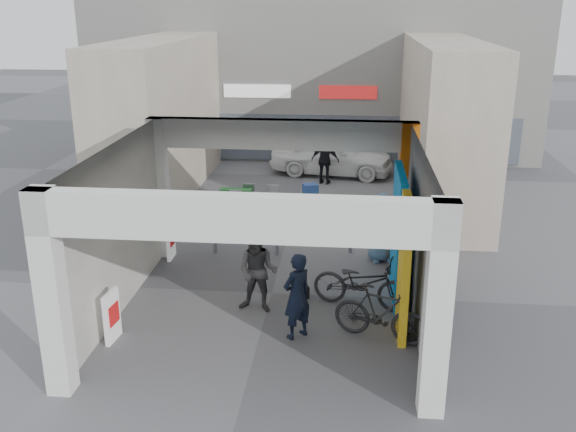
# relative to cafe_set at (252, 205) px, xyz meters

# --- Properties ---
(ground) EXTENTS (90.00, 90.00, 0.00)m
(ground) POSITION_rel_cafe_set_xyz_m (1.24, -5.38, -0.30)
(ground) COLOR #5B5A60
(ground) RESTS_ON ground
(arcade_canopy) EXTENTS (6.40, 6.45, 6.40)m
(arcade_canopy) POSITION_rel_cafe_set_xyz_m (1.78, -6.20, 2.00)
(arcade_canopy) COLOR silver
(arcade_canopy) RESTS_ON ground
(far_building) EXTENTS (18.00, 4.08, 8.00)m
(far_building) POSITION_rel_cafe_set_xyz_m (1.24, 8.62, 3.69)
(far_building) COLOR silver
(far_building) RESTS_ON ground
(plaza_bldg_left) EXTENTS (2.00, 9.00, 5.00)m
(plaza_bldg_left) POSITION_rel_cafe_set_xyz_m (-3.26, 2.12, 2.20)
(plaza_bldg_left) COLOR #C0B39F
(plaza_bldg_left) RESTS_ON ground
(plaza_bldg_right) EXTENTS (2.00, 9.00, 5.00)m
(plaza_bldg_right) POSITION_rel_cafe_set_xyz_m (5.74, 2.12, 2.20)
(plaza_bldg_right) COLOR #C0B39F
(plaza_bldg_right) RESTS_ON ground
(bollard_left) EXTENTS (0.09, 0.09, 0.97)m
(bollard_left) POSITION_rel_cafe_set_xyz_m (-0.49, -3.13, 0.19)
(bollard_left) COLOR #92959A
(bollard_left) RESTS_ON ground
(bollard_center) EXTENTS (0.09, 0.09, 0.93)m
(bollard_center) POSITION_rel_cafe_set_xyz_m (1.10, -3.10, 0.17)
(bollard_center) COLOR #92959A
(bollard_center) RESTS_ON ground
(bollard_right) EXTENTS (0.09, 0.09, 0.87)m
(bollard_right) POSITION_rel_cafe_set_xyz_m (2.96, -2.78, 0.14)
(bollard_right) COLOR #92959A
(bollard_right) RESTS_ON ground
(advert_board_near) EXTENTS (0.15, 0.56, 1.00)m
(advert_board_near) POSITION_rel_cafe_set_xyz_m (-1.51, -7.69, 0.21)
(advert_board_near) COLOR silver
(advert_board_near) RESTS_ON ground
(advert_board_far) EXTENTS (0.10, 0.55, 1.00)m
(advert_board_far) POSITION_rel_cafe_set_xyz_m (-1.51, -3.58, 0.21)
(advert_board_far) COLOR silver
(advert_board_far) RESTS_ON ground
(cafe_set) EXTENTS (1.39, 1.12, 0.84)m
(cafe_set) POSITION_rel_cafe_set_xyz_m (0.00, 0.00, 0.00)
(cafe_set) COLOR #A1A1A5
(cafe_set) RESTS_ON ground
(produce_stand) EXTENTS (1.13, 0.61, 0.75)m
(produce_stand) POSITION_rel_cafe_set_xyz_m (-0.51, -0.01, -0.00)
(produce_stand) COLOR black
(produce_stand) RESTS_ON ground
(crate_stack) EXTENTS (0.55, 0.49, 0.56)m
(crate_stack) POSITION_rel_cafe_set_xyz_m (1.65, 1.55, -0.02)
(crate_stack) COLOR #18551C
(crate_stack) RESTS_ON ground
(border_collie) EXTENTS (0.26, 0.52, 0.72)m
(border_collie) POSITION_rel_cafe_set_xyz_m (1.90, -5.54, -0.01)
(border_collie) COLOR black
(border_collie) RESTS_ON ground
(man_with_dog) EXTENTS (0.73, 0.73, 1.72)m
(man_with_dog) POSITION_rel_cafe_set_xyz_m (1.95, -7.22, 0.56)
(man_with_dog) COLOR black
(man_with_dog) RESTS_ON ground
(man_back_turned) EXTENTS (0.95, 0.79, 1.75)m
(man_back_turned) POSITION_rel_cafe_set_xyz_m (1.06, -6.19, 0.58)
(man_back_turned) COLOR #3D3D3F
(man_back_turned) RESTS_ON ground
(man_elderly) EXTENTS (0.98, 0.79, 1.74)m
(man_elderly) POSITION_rel_cafe_set_xyz_m (3.71, -3.23, 0.57)
(man_elderly) COLOR #5680A7
(man_elderly) RESTS_ON ground
(man_crates) EXTENTS (1.05, 0.61, 1.69)m
(man_crates) POSITION_rel_cafe_set_xyz_m (2.03, 3.63, 0.55)
(man_crates) COLOR black
(man_crates) RESTS_ON ground
(bicycle_front) EXTENTS (2.19, 1.20, 1.09)m
(bicycle_front) POSITION_rel_cafe_set_xyz_m (3.20, -5.82, 0.25)
(bicycle_front) COLOR black
(bicycle_front) RESTS_ON ground
(bicycle_rear) EXTENTS (1.91, 1.11, 1.11)m
(bicycle_rear) POSITION_rel_cafe_set_xyz_m (3.54, -7.17, 0.26)
(bicycle_rear) COLOR black
(bicycle_rear) RESTS_ON ground
(white_van) EXTENTS (4.66, 2.46, 1.51)m
(white_van) POSITION_rel_cafe_set_xyz_m (2.21, 4.92, 0.46)
(white_van) COLOR white
(white_van) RESTS_ON ground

